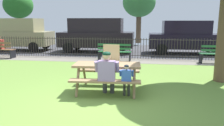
# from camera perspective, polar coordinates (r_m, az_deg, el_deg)

# --- Properties ---
(ground) EXTENTS (28.00, 10.65, 0.02)m
(ground) POSITION_cam_1_polar(r_m,az_deg,el_deg) (6.39, -1.88, -6.71)
(ground) COLOR olive
(cobblestone_walkway) EXTENTS (28.00, 1.40, 0.01)m
(cobblestone_walkway) POSITION_cam_1_polar(r_m,az_deg,el_deg) (10.85, 2.50, 0.64)
(cobblestone_walkway) COLOR slate
(street_asphalt) EXTENTS (28.00, 6.58, 0.01)m
(street_asphalt) POSITION_cam_1_polar(r_m,az_deg,el_deg) (14.77, 4.12, 3.35)
(street_asphalt) COLOR #38383D
(picnic_table_foreground) EXTENTS (1.88, 1.58, 0.79)m
(picnic_table_foreground) POSITION_cam_1_polar(r_m,az_deg,el_deg) (6.04, -1.22, -1.79)
(picnic_table_foreground) COLOR #8F6F4C
(picnic_table_foreground) RESTS_ON ground
(pizza_box_open) EXTENTS (0.48, 0.53, 0.51)m
(pizza_box_open) POSITION_cam_1_polar(r_m,az_deg,el_deg) (6.01, -0.41, 1.02)
(pizza_box_open) COLOR tan
(pizza_box_open) RESTS_ON picnic_table_foreground
(adult_at_table) EXTENTS (0.62, 0.61, 1.19)m
(adult_at_table) POSITION_cam_1_polar(r_m,az_deg,el_deg) (5.53, -1.28, -2.33)
(adult_at_table) COLOR #3E3E3E
(adult_at_table) RESTS_ON ground
(child_at_table) EXTENTS (0.36, 0.35, 0.87)m
(child_at_table) POSITION_cam_1_polar(r_m,az_deg,el_deg) (5.51, 3.78, -3.84)
(child_at_table) COLOR #323232
(child_at_table) RESTS_ON ground
(iron_fence_streetside) EXTENTS (18.25, 0.03, 1.07)m
(iron_fence_streetside) POSITION_cam_1_polar(r_m,az_deg,el_deg) (11.45, 2.89, 3.96)
(iron_fence_streetside) COLOR #2D2823
(iron_fence_streetside) RESTS_ON ground
(park_bench_left) EXTENTS (1.62, 0.55, 0.85)m
(park_bench_left) POSITION_cam_1_polar(r_m,az_deg,el_deg) (13.01, -27.17, 3.03)
(park_bench_left) COLOR brown
(park_bench_left) RESTS_ON ground
(park_bench_center) EXTENTS (1.62, 0.53, 0.85)m
(park_bench_center) POSITION_cam_1_polar(r_m,az_deg,el_deg) (10.68, 0.65, 2.78)
(park_bench_center) COLOR #255F33
(park_bench_center) RESTS_ON ground
(park_bench_right) EXTENTS (1.61, 0.49, 0.85)m
(park_bench_right) POSITION_cam_1_polar(r_m,az_deg,el_deg) (11.10, 25.91, 1.99)
(park_bench_right) COLOR #265E37
(park_bench_right) RESTS_ON ground
(parked_car_left) EXTENTS (4.66, 2.08, 2.08)m
(parked_car_left) POSITION_cam_1_polar(r_m,az_deg,el_deg) (15.92, -23.57, 7.01)
(parked_car_left) COLOR #948B62
(parked_car_left) RESTS_ON ground
(parked_car_center) EXTENTS (4.61, 1.96, 2.08)m
(parked_car_center) POSITION_cam_1_polar(r_m,az_deg,el_deg) (13.85, -4.00, 7.44)
(parked_car_center) COLOR black
(parked_car_center) RESTS_ON ground
(parked_car_right) EXTENTS (4.41, 1.94, 1.94)m
(parked_car_right) POSITION_cam_1_polar(r_m,az_deg,el_deg) (13.75, 18.75, 6.48)
(parked_car_right) COLOR black
(parked_car_right) RESTS_ON ground
(far_tree_left) EXTENTS (2.69, 2.69, 4.57)m
(far_tree_left) POSITION_cam_1_polar(r_m,az_deg,el_deg) (22.95, -23.15, 13.51)
(far_tree_left) COLOR brown
(far_tree_left) RESTS_ON ground
(far_tree_midleft) EXTENTS (2.82, 2.82, 4.78)m
(far_tree_midleft) POSITION_cam_1_polar(r_m,az_deg,el_deg) (19.70, 7.04, 15.27)
(far_tree_midleft) COLOR brown
(far_tree_midleft) RESTS_ON ground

